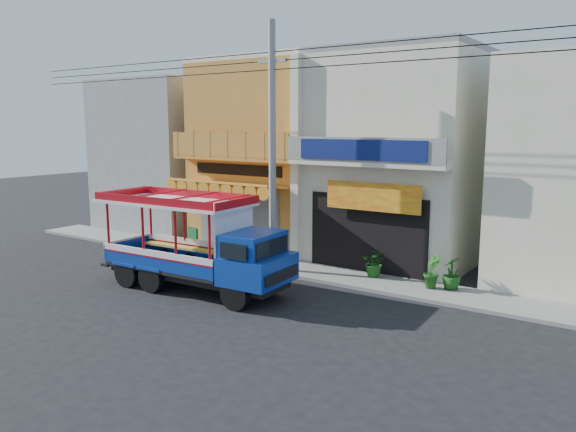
# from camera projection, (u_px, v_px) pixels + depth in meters

# --- Properties ---
(ground) EXTENTS (90.00, 90.00, 0.00)m
(ground) POSITION_uv_depth(u_px,v_px,m) (237.00, 299.00, 17.55)
(ground) COLOR black
(ground) RESTS_ON ground
(sidewalk) EXTENTS (30.00, 2.00, 0.12)m
(sidewalk) POSITION_uv_depth(u_px,v_px,m) (306.00, 270.00, 20.80)
(sidewalk) COLOR slate
(sidewalk) RESTS_ON ground
(shophouse_left) EXTENTS (6.00, 7.50, 8.24)m
(shophouse_left) POSITION_uv_depth(u_px,v_px,m) (279.00, 153.00, 25.60)
(shophouse_left) COLOR #C8882C
(shophouse_left) RESTS_ON ground
(shophouse_right) EXTENTS (6.00, 6.75, 8.24)m
(shophouse_right) POSITION_uv_depth(u_px,v_px,m) (402.00, 158.00, 22.27)
(shophouse_right) COLOR beige
(shophouse_right) RESTS_ON ground
(party_pilaster) EXTENTS (0.35, 0.30, 8.00)m
(party_pilaster) POSITION_uv_depth(u_px,v_px,m) (296.00, 162.00, 21.41)
(party_pilaster) COLOR beige
(party_pilaster) RESTS_ON ground
(filler_building_left) EXTENTS (6.00, 6.00, 7.60)m
(filler_building_left) POSITION_uv_depth(u_px,v_px,m) (171.00, 155.00, 29.57)
(filler_building_left) COLOR gray
(filler_building_left) RESTS_ON ground
(utility_pole) EXTENTS (28.00, 0.26, 9.00)m
(utility_pole) POSITION_uv_depth(u_px,v_px,m) (276.00, 135.00, 19.90)
(utility_pole) COLOR gray
(utility_pole) RESTS_ON ground
(songthaew_truck) EXTENTS (6.89, 2.55, 3.17)m
(songthaew_truck) POSITION_uv_depth(u_px,v_px,m) (206.00, 247.00, 17.99)
(songthaew_truck) COLOR black
(songthaew_truck) RESTS_ON ground
(green_sign) EXTENTS (0.66, 0.44, 1.02)m
(green_sign) POSITION_uv_depth(u_px,v_px,m) (193.00, 242.00, 23.54)
(green_sign) COLOR black
(green_sign) RESTS_ON sidewalk
(potted_plant_a) EXTENTS (1.07, 0.99, 0.99)m
(potted_plant_a) POSITION_uv_depth(u_px,v_px,m) (375.00, 263.00, 19.66)
(potted_plant_a) COLOR #194E16
(potted_plant_a) RESTS_ON sidewalk
(potted_plant_b) EXTENTS (0.63, 0.71, 1.08)m
(potted_plant_b) POSITION_uv_depth(u_px,v_px,m) (431.00, 272.00, 18.31)
(potted_plant_b) COLOR #194E16
(potted_plant_b) RESTS_ON sidewalk
(potted_plant_c) EXTENTS (0.66, 0.66, 1.07)m
(potted_plant_c) POSITION_uv_depth(u_px,v_px,m) (452.00, 273.00, 18.14)
(potted_plant_c) COLOR #194E16
(potted_plant_c) RESTS_ON sidewalk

